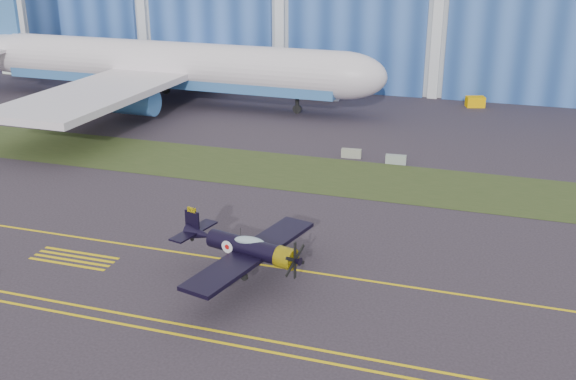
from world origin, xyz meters
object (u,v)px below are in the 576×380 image
(tug, at_px, (475,102))
(shipping_container, at_px, (319,90))
(warbird, at_px, (245,247))
(jetliner, at_px, (164,15))

(tug, bearing_deg, shipping_container, 166.51)
(warbird, distance_m, jetliner, 52.45)
(warbird, xyz_separation_m, tug, (11.36, 53.34, -1.82))
(jetliner, distance_m, tug, 41.89)
(warbird, height_order, shipping_container, warbird)
(warbird, relative_size, tug, 5.97)
(shipping_container, bearing_deg, tug, -0.50)
(jetliner, relative_size, tug, 28.77)
(warbird, height_order, tug, warbird)
(jetliner, bearing_deg, shipping_container, 25.24)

